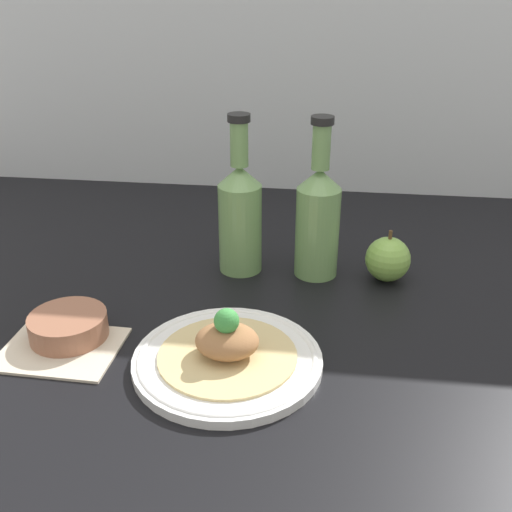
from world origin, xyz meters
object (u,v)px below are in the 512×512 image
cider_bottle_left (240,214)px  apple (388,259)px  cider_bottle_right (318,218)px  dipping_bowl (69,327)px  plated_food (227,344)px  plate (228,360)px

cider_bottle_left → apple: cider_bottle_left is taller
cider_bottle_right → apple: cider_bottle_right is taller
cider_bottle_left → dipping_bowl: size_ratio=2.48×
plated_food → cider_bottle_right: cider_bottle_right is taller
plated_food → apple: bearing=50.4°
plated_food → apple: apple is taller
cider_bottle_right → apple: bearing=-3.5°
plated_food → apple: 34.67cm
dipping_bowl → cider_bottle_left: bearing=49.8°
dipping_bowl → cider_bottle_right: bearing=36.1°
cider_bottle_left → apple: 25.34cm
plated_food → dipping_bowl: size_ratio=1.69×
plate → apple: apple is taller
apple → cider_bottle_right: bearing=176.5°
plated_food → cider_bottle_left: cider_bottle_left is taller
cider_bottle_left → apple: (24.50, -0.72, -6.44)cm
plated_food → cider_bottle_left: size_ratio=0.68×
cider_bottle_left → dipping_bowl: cider_bottle_left is taller
apple → dipping_bowl: size_ratio=0.82×
plated_food → dipping_bowl: plated_food is taller
dipping_bowl → plate: bearing=-8.1°
dipping_bowl → plated_food: bearing=-8.1°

